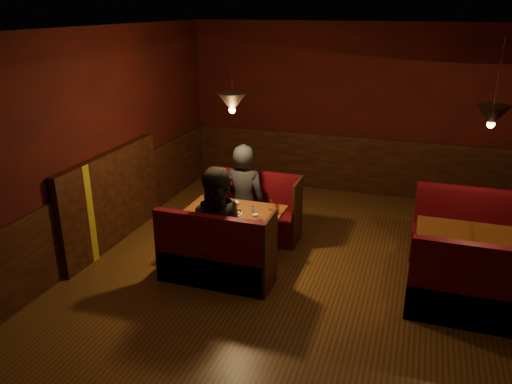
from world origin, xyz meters
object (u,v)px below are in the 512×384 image
(main_bench_near, at_px, (215,261))
(diner_a, at_px, (243,181))
(diner_b, at_px, (221,212))
(main_bench_far, at_px, (254,216))
(second_bench_far, at_px, (466,238))
(second_table, at_px, (470,248))
(main_table, at_px, (235,221))
(second_bench_near, at_px, (474,296))

(main_bench_near, distance_m, diner_a, 1.38)
(diner_a, relative_size, diner_b, 1.00)
(main_bench_far, height_order, second_bench_far, second_bench_far)
(second_bench_far, bearing_deg, diner_b, -153.31)
(main_bench_far, xyz_separation_m, second_table, (2.83, -0.55, 0.21))
(second_bench_far, relative_size, diner_b, 0.77)
(main_table, bearing_deg, main_bench_near, -88.83)
(main_table, height_order, main_bench_near, main_bench_near)
(second_table, height_order, diner_b, diner_b)
(main_bench_far, xyz_separation_m, diner_b, (0.02, -1.26, 0.58))
(main_table, bearing_deg, second_table, 3.00)
(main_bench_near, distance_m, second_bench_near, 2.86)
(main_table, relative_size, diner_b, 0.71)
(second_table, bearing_deg, diner_a, 172.27)
(diner_a, xyz_separation_m, diner_b, (0.11, -1.10, -0.00))
(second_table, relative_size, diner_b, 0.69)
(diner_a, bearing_deg, second_bench_far, -176.08)
(second_bench_far, bearing_deg, main_table, -163.08)
(main_bench_far, distance_m, main_bench_near, 1.41)
(main_table, height_order, second_bench_far, second_bench_far)
(second_bench_near, distance_m, diner_b, 2.89)
(main_bench_far, bearing_deg, main_bench_near, -90.00)
(main_table, bearing_deg, main_bench_far, 88.83)
(second_bench_far, bearing_deg, diner_a, -173.65)
(main_bench_far, height_order, main_bench_near, same)
(second_bench_near, bearing_deg, main_bench_near, -177.40)
(main_table, height_order, main_bench_far, main_bench_far)
(main_bench_far, relative_size, diner_a, 0.78)
(main_table, height_order, diner_a, diner_a)
(main_bench_far, distance_m, second_bench_far, 2.86)
(second_bench_far, bearing_deg, main_bench_far, -176.61)
(main_bench_far, height_order, second_table, main_bench_far)
(diner_a, height_order, diner_b, diner_a)
(main_table, relative_size, main_bench_far, 0.91)
(second_bench_near, height_order, diner_a, diner_a)
(second_table, relative_size, diner_a, 0.69)
(main_bench_near, xyz_separation_m, diner_b, (0.02, 0.15, 0.58))
(main_bench_far, bearing_deg, second_bench_near, -24.13)
(second_bench_near, bearing_deg, main_bench_far, 155.87)
(diner_a, bearing_deg, diner_b, 93.44)
(second_table, distance_m, diner_b, 2.91)
(main_table, xyz_separation_m, diner_a, (-0.08, 0.54, 0.36))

